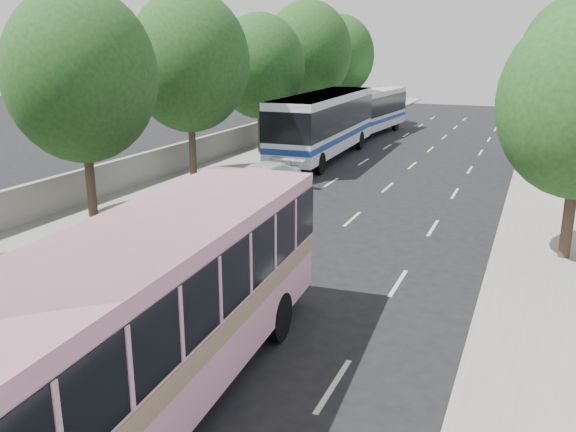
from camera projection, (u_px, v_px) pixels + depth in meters
The scene contains 15 objects.
ground at pixel (204, 314), 15.80m from camera, with size 120.00×120.00×0.00m, color black.
sidewalk_left at pixel (248, 159), 36.69m from camera, with size 4.00×90.00×0.15m, color #9E998E.
sidewalk_right at pixel (554, 183), 30.44m from camera, with size 4.00×90.00×0.12m, color #9E998E.
low_wall at pixel (222, 143), 37.13m from camera, with size 0.30×90.00×1.50m, color #9E998E.
tree_left_b at pixel (81, 70), 22.60m from camera, with size 5.70×5.70×8.88m.
tree_left_c at pixel (189, 57), 29.70m from camera, with size 6.00×6.00×9.35m.
tree_left_d at pixel (261, 63), 36.91m from camera, with size 5.52×5.52×8.60m.
tree_left_e at pixel (309, 48), 43.77m from camera, with size 6.30×6.30×9.82m.
tree_left_f at pixel (340, 53), 51.07m from camera, with size 5.88×5.88×9.16m.
pink_bus at pixel (151, 300), 11.16m from camera, with size 3.57×11.40×3.59m.
pink_taxi at pixel (250, 211), 22.39m from camera, with size 1.98×4.92×1.68m, color #F91578.
white_pickup at pixel (260, 182), 27.28m from camera, with size 2.15×5.29×1.53m, color silver.
tour_coach_front at pixel (324, 120), 36.54m from camera, with size 3.20×13.04×3.88m.
tour_coach_rear at pixel (369, 109), 46.03m from camera, with size 3.33×11.33×3.34m.
taxi_roof_sign at pixel (249, 186), 22.14m from camera, with size 0.55×0.18×0.18m, color silver.
Camera 1 is at (7.57, -12.57, 6.75)m, focal length 38.00 mm.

